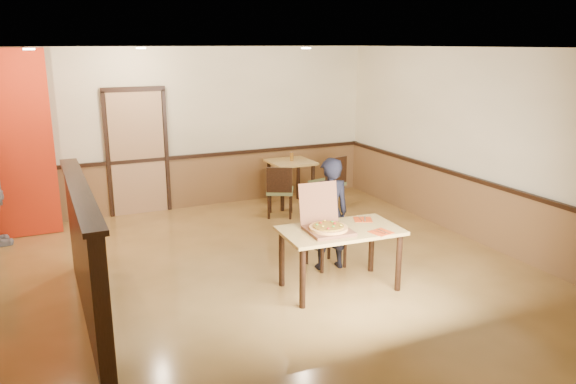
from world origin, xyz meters
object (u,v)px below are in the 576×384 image
object	(u,v)px
side_table	(291,171)
pizza_box	(327,225)
condiment	(292,157)
side_chair_left	(280,189)
main_table	(340,238)
diner	(329,214)
side_chair_right	(330,181)
diner_chair	(323,229)

from	to	relation	value
side_table	pizza_box	distance (m)	3.69
pizza_box	condiment	distance (m)	3.72
side_chair_left	side_table	xyz separation A→B (m)	(0.48, 0.61, 0.15)
side_chair_left	pizza_box	bearing A→B (deg)	103.77
main_table	diner	size ratio (longest dim) A/B	0.97
side_chair_right	condiment	distance (m)	0.85
side_chair_left	main_table	bearing A→B (deg)	107.22
side_chair_left	condiment	bearing A→B (deg)	-102.15
side_table	main_table	bearing A→B (deg)	-105.54
diner_chair	side_table	bearing A→B (deg)	67.11
side_chair_right	diner	world-z (taller)	diner
main_table	side_table	bearing A→B (deg)	77.27
pizza_box	side_table	bearing A→B (deg)	74.87
side_chair_right	pizza_box	distance (m)	3.32
side_chair_right	diner	bearing A→B (deg)	46.70
side_chair_right	main_table	bearing A→B (deg)	49.13
side_chair_left	side_table	world-z (taller)	side_chair_left
main_table	pizza_box	bearing A→B (deg)	178.94
diner	condiment	xyz separation A→B (m)	(0.83, 2.93, 0.15)
pizza_box	condiment	world-z (taller)	pizza_box
main_table	condiment	bearing A→B (deg)	76.86
side_chair_right	side_table	xyz separation A→B (m)	(-0.47, 0.62, 0.10)
side_table	diner	distance (m)	3.01
side_chair_right	diner_chair	bearing A→B (deg)	45.00
diner	pizza_box	world-z (taller)	diner
diner_chair	condiment	distance (m)	2.93
main_table	pizza_box	distance (m)	0.25
side_table	side_chair_right	bearing A→B (deg)	-52.96
main_table	diner	bearing A→B (deg)	76.33
main_table	side_chair_right	distance (m)	3.23
diner	pizza_box	distance (m)	0.70
main_table	side_chair_left	distance (m)	2.95
side_table	pizza_box	size ratio (longest dim) A/B	1.35
side_table	diner	size ratio (longest dim) A/B	0.55
side_table	diner	world-z (taller)	diner
pizza_box	diner_chair	bearing A→B (deg)	67.52
side_chair_right	side_table	bearing A→B (deg)	-67.29
side_table	condiment	world-z (taller)	condiment
side_chair_right	condiment	xyz separation A→B (m)	(-0.43, 0.64, 0.35)
side_chair_left	diner_chair	bearing A→B (deg)	108.45
main_table	diner	world-z (taller)	diner
side_table	diner_chair	bearing A→B (deg)	-106.18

